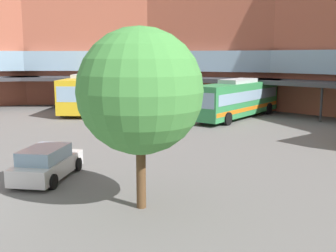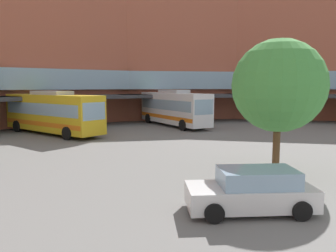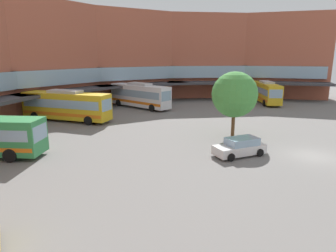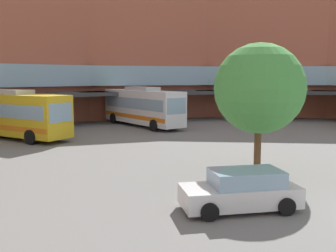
# 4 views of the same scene
# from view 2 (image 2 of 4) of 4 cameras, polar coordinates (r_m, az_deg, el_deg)

# --- Properties ---
(station_building) EXTENTS (83.46, 45.29, 16.03)m
(station_building) POSITION_cam_2_polar(r_m,az_deg,el_deg) (26.91, -18.13, 13.37)
(station_building) COLOR #AD5942
(station_building) RESTS_ON ground
(bus_1) EXTENTS (5.50, 11.59, 4.00)m
(bus_1) POSITION_cam_2_polar(r_m,az_deg,el_deg) (36.91, 0.97, 3.13)
(bus_1) COLOR white
(bus_1) RESTS_ON ground
(bus_4) EXTENTS (3.82, 12.10, 3.97)m
(bus_4) POSITION_cam_2_polar(r_m,az_deg,el_deg) (32.44, -19.11, 2.23)
(bus_4) COLOR gold
(bus_4) RESTS_ON ground
(parked_car) EXTENTS (4.48, 4.27, 1.53)m
(parked_car) POSITION_cam_2_polar(r_m,az_deg,el_deg) (12.27, 14.12, -10.73)
(parked_car) COLOR silver
(parked_car) RESTS_ON ground
(plaza_tree) EXTENTS (4.62, 4.62, 6.73)m
(plaza_tree) POSITION_cam_2_polar(r_m,az_deg,el_deg) (17.56, 18.34, 6.51)
(plaza_tree) COLOR brown
(plaza_tree) RESTS_ON ground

